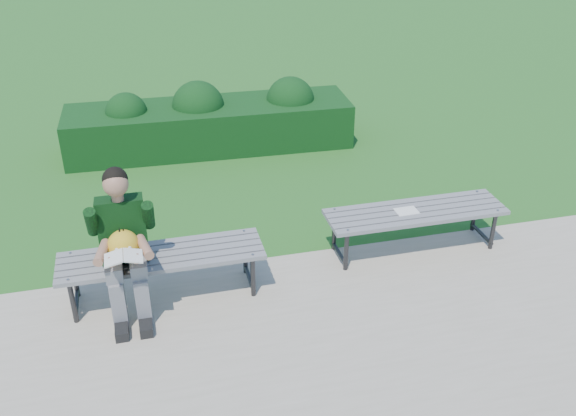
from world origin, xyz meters
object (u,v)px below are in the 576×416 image
at_px(bench_left, 162,259).
at_px(bench_right, 415,215).
at_px(paper_sheet, 407,211).
at_px(seated_boy, 123,241).
at_px(hedge, 212,121).

relative_size(bench_left, bench_right, 1.00).
bearing_deg(bench_right, paper_sheet, 180.00).
xyz_separation_m(bench_right, seated_boy, (-2.81, -0.29, 0.30)).
relative_size(bench_right, paper_sheet, 8.07).
height_order(hedge, seated_boy, seated_boy).
xyz_separation_m(hedge, seated_boy, (-1.22, -3.42, 0.34)).
distance_m(hedge, bench_left, 3.45).
height_order(bench_left, seated_boy, seated_boy).
bearing_deg(paper_sheet, bench_left, -175.45).
bearing_deg(bench_left, hedge, 74.52).
bearing_deg(bench_left, bench_right, 4.37).
relative_size(bench_left, seated_boy, 1.37).
relative_size(hedge, seated_boy, 2.92).
distance_m(hedge, seated_boy, 3.65).
bearing_deg(bench_left, seated_boy, -161.89).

